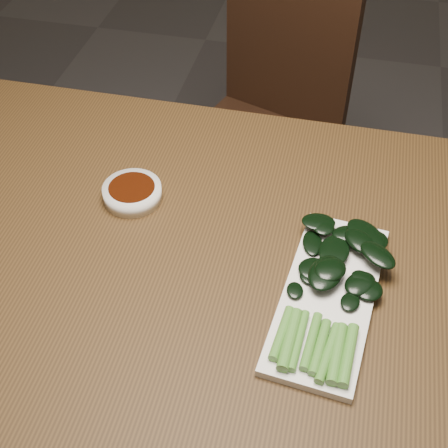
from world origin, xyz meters
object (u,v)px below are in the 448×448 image
Objects in this scene: table at (227,280)px; chair_far at (267,120)px; gai_lan at (337,282)px; sauce_bowl at (132,193)px; serving_plate at (328,297)px.

chair_far is at bearing 94.06° from table.
chair_far is (-0.05, 0.75, -0.19)m from table.
table is 1.57× the size of chair_far.
chair_far reaches higher than gai_lan.
chair_far is 0.73m from sauce_bowl.
gai_lan is (0.38, -0.14, 0.01)m from sauce_bowl.
serving_plate reaches higher than table.
chair_far is 0.88m from gai_lan.
table is 4.27× the size of gai_lan.
gai_lan is at bearing 61.57° from serving_plate.
gai_lan is at bearing -54.45° from chair_far.
serving_plate is at bearing -55.36° from chair_far.
table is at bearing 165.97° from gai_lan.
table is 0.21m from gai_lan.
chair_far is at bearing 77.77° from sauce_bowl.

